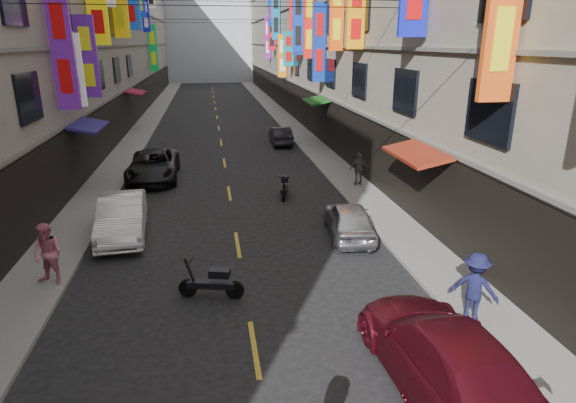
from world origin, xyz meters
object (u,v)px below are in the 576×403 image
object	(u,v)px
scooter_crossing	(212,283)
car_left_far	(153,166)
scooter_far_right	(285,187)
car_left_mid	(122,217)
car_right_mid	(349,219)
pedestrian_lfar	(48,254)
car_right_near	(445,356)
pedestrian_rnear	(475,287)
car_right_far	(281,136)
pedestrian_rfar	(359,169)

from	to	relation	value
scooter_crossing	car_left_far	size ratio (longest dim) A/B	0.34
scooter_far_right	car_left_far	bearing A→B (deg)	-19.79
scooter_crossing	car_left_mid	bearing A→B (deg)	46.06
car_right_mid	pedestrian_lfar	world-z (taller)	pedestrian_lfar
car_left_mid	car_right_mid	xyz separation A→B (m)	(8.00, -1.36, -0.09)
car_right_near	scooter_crossing	bearing A→B (deg)	-46.92
car_left_far	car_right_near	distance (m)	18.45
car_left_mid	car_left_far	size ratio (longest dim) A/B	0.85
scooter_crossing	pedestrian_rnear	world-z (taller)	pedestrian_rnear
car_right_near	car_right_mid	world-z (taller)	car_right_near
scooter_far_right	car_right_near	bearing A→B (deg)	107.49
scooter_far_right	car_right_far	distance (m)	11.65
car_right_near	pedestrian_lfar	size ratio (longest dim) A/B	2.97
car_right_mid	pedestrian_rnear	bearing A→B (deg)	109.86
scooter_crossing	pedestrian_lfar	world-z (taller)	pedestrian_lfar
scooter_far_right	car_left_mid	size ratio (longest dim) A/B	0.40
car_right_far	car_left_far	bearing A→B (deg)	45.60
car_right_far	pedestrian_lfar	bearing A→B (deg)	63.94
pedestrian_lfar	scooter_crossing	bearing A→B (deg)	6.19
scooter_crossing	scooter_far_right	world-z (taller)	same
car_left_far	pedestrian_lfar	xyz separation A→B (m)	(-1.76, -11.17, 0.29)
car_left_mid	car_right_mid	world-z (taller)	car_left_mid
scooter_crossing	car_right_mid	bearing A→B (deg)	-39.09
pedestrian_rnear	pedestrian_rfar	size ratio (longest dim) A/B	1.12
car_right_mid	pedestrian_rnear	size ratio (longest dim) A/B	2.11
car_right_near	car_right_far	size ratio (longest dim) A/B	1.47
scooter_crossing	car_left_mid	size ratio (longest dim) A/B	0.40
car_left_mid	car_left_far	xyz separation A→B (m)	(0.36, 7.53, -0.01)
car_left_mid	car_left_far	bearing A→B (deg)	82.46
scooter_crossing	car_left_far	world-z (taller)	car_left_far
car_left_mid	pedestrian_lfar	bearing A→B (deg)	-115.86
scooter_crossing	pedestrian_rfar	bearing A→B (deg)	-22.38
car_right_mid	scooter_crossing	bearing A→B (deg)	43.32
car_left_mid	car_right_near	size ratio (longest dim) A/B	0.83
scooter_far_right	car_left_far	size ratio (longest dim) A/B	0.35
scooter_far_right	car_right_mid	distance (m)	5.26
car_right_far	pedestrian_rfar	world-z (taller)	pedestrian_rfar
car_left_far	car_left_mid	bearing A→B (deg)	-93.05
scooter_crossing	car_right_far	size ratio (longest dim) A/B	0.49
scooter_far_right	car_right_near	xyz separation A→B (m)	(1.13, -13.11, 0.33)
pedestrian_lfar	scooter_far_right	bearing A→B (deg)	65.96
car_right_near	car_right_far	xyz separation A→B (m)	(0.41, 24.66, -0.17)
car_left_mid	car_right_mid	size ratio (longest dim) A/B	1.18
scooter_crossing	pedestrian_rfar	world-z (taller)	pedestrian_rfar
car_left_far	pedestrian_rfar	size ratio (longest dim) A/B	3.27
car_right_near	car_left_mid	bearing A→B (deg)	-53.43
car_left_mid	car_right_far	distance (m)	17.19
pedestrian_rnear	pedestrian_lfar	bearing A→B (deg)	21.16
car_right_mid	car_left_mid	bearing A→B (deg)	-2.96
car_right_near	pedestrian_rnear	bearing A→B (deg)	-132.71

